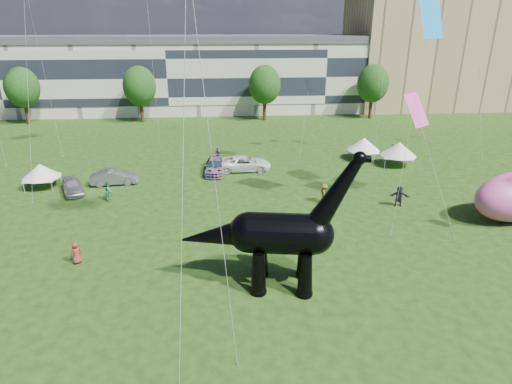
{
  "coord_description": "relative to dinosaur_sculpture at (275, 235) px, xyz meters",
  "views": [
    {
      "loc": [
        0.9,
        -17.5,
        15.15
      ],
      "look_at": [
        2.96,
        8.0,
        5.0
      ],
      "focal_mm": 30.0,
      "sensor_mm": 36.0,
      "label": 1
    }
  ],
  "objects": [
    {
      "name": "ground",
      "position": [
        -3.83,
        -4.94,
        -3.41
      ],
      "size": [
        220.0,
        220.0,
        0.0
      ],
      "primitive_type": "plane",
      "color": "#16330C",
      "rests_on": "ground"
    },
    {
      "name": "car_dark",
      "position": [
        -3.83,
        21.66,
        -2.67
      ],
      "size": [
        2.17,
        5.15,
        1.48
      ],
      "primitive_type": "imported",
      "rotation": [
        0.0,
        0.0,
        -0.02
      ],
      "color": "#595960",
      "rests_on": "ground"
    },
    {
      "name": "gazebo_far",
      "position": [
        16.82,
        22.51,
        -1.49
      ],
      "size": [
        4.93,
        4.93,
        2.73
      ],
      "rotation": [
        0.0,
        0.0,
        -0.31
      ],
      "color": "silver",
      "rests_on": "ground"
    },
    {
      "name": "apartment_block",
      "position": [
        36.17,
        60.06,
        7.59
      ],
      "size": [
        28.0,
        18.0,
        22.0
      ],
      "primitive_type": "cube",
      "color": "tan",
      "rests_on": "ground"
    },
    {
      "name": "dinosaur_sculpture",
      "position": [
        0.0,
        0.0,
        0.0
      ],
      "size": [
        11.1,
        3.7,
        9.03
      ],
      "rotation": [
        0.0,
        0.0,
        -0.16
      ],
      "color": "black",
      "rests_on": "ground"
    },
    {
      "name": "car_grey",
      "position": [
        -13.85,
        18.89,
        -2.66
      ],
      "size": [
        4.71,
        2.09,
        1.5
      ],
      "primitive_type": "imported",
      "rotation": [
        0.0,
        0.0,
        1.68
      ],
      "color": "slate",
      "rests_on": "ground"
    },
    {
      "name": "tree_mid_right",
      "position": [
        4.17,
        48.06,
        2.88
      ],
      "size": [
        5.2,
        5.2,
        9.44
      ],
      "color": "#382314",
      "rests_on": "ground"
    },
    {
      "name": "car_white",
      "position": [
        -0.57,
        22.19,
        -2.61
      ],
      "size": [
        5.77,
        2.73,
        1.59
      ],
      "primitive_type": "imported",
      "rotation": [
        0.0,
        0.0,
        1.59
      ],
      "color": "white",
      "rests_on": "ground"
    },
    {
      "name": "car_silver",
      "position": [
        -17.33,
        16.85,
        -2.68
      ],
      "size": [
        3.3,
        4.62,
        1.46
      ],
      "primitive_type": "imported",
      "rotation": [
        0.0,
        0.0,
        0.41
      ],
      "color": "#BBBDC1",
      "rests_on": "ground"
    },
    {
      "name": "gazebo_near",
      "position": [
        13.65,
        25.15,
        -1.57
      ],
      "size": [
        3.86,
        3.86,
        2.62
      ],
      "rotation": [
        0.0,
        0.0,
        -0.03
      ],
      "color": "white",
      "rests_on": "ground"
    },
    {
      "name": "terrace_row",
      "position": [
        -11.83,
        57.06,
        2.59
      ],
      "size": [
        78.0,
        11.0,
        12.0
      ],
      "primitive_type": "cube",
      "color": "beige",
      "rests_on": "ground"
    },
    {
      "name": "tree_mid_left",
      "position": [
        -15.83,
        48.06,
        2.88
      ],
      "size": [
        5.2,
        5.2,
        9.44
      ],
      "color": "#382314",
      "rests_on": "ground"
    },
    {
      "name": "gazebo_left",
      "position": [
        -20.67,
        18.49,
        -1.69
      ],
      "size": [
        3.59,
        3.59,
        2.45
      ],
      "rotation": [
        0.0,
        0.0,
        0.02
      ],
      "color": "silver",
      "rests_on": "ground"
    },
    {
      "name": "visitors",
      "position": [
        -4.55,
        10.53,
        -2.51
      ],
      "size": [
        48.84,
        38.12,
        1.89
      ],
      "color": "maroon",
      "rests_on": "ground"
    },
    {
      "name": "tree_far_right",
      "position": [
        22.17,
        48.06,
        2.88
      ],
      "size": [
        5.2,
        5.2,
        9.44
      ],
      "color": "#382314",
      "rests_on": "ground"
    },
    {
      "name": "tree_far_left",
      "position": [
        -33.83,
        48.06,
        2.88
      ],
      "size": [
        5.2,
        5.2,
        9.44
      ],
      "color": "#382314",
      "rests_on": "ground"
    }
  ]
}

